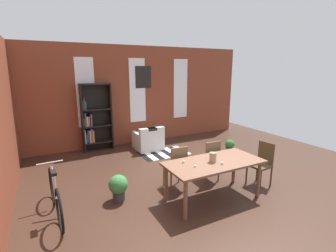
{
  "coord_description": "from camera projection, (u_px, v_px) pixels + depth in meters",
  "views": [
    {
      "loc": [
        -2.93,
        -3.96,
        2.49
      ],
      "look_at": [
        -0.03,
        1.59,
        1.03
      ],
      "focal_mm": 26.39,
      "sensor_mm": 36.0,
      "label": 1
    }
  ],
  "objects": [
    {
      "name": "ground_plane",
      "position": [
        203.0,
        187.0,
        5.3
      ],
      "size": [
        10.02,
        10.02,
        0.0
      ],
      "primitive_type": "plane",
      "color": "#3E261C"
    },
    {
      "name": "back_wall_brick",
      "position": [
        137.0,
        95.0,
        8.32
      ],
      "size": [
        8.12,
        0.12,
        3.23
      ],
      "primitive_type": "cube",
      "color": "brown",
      "rests_on": "ground"
    },
    {
      "name": "window_pane_0",
      "position": [
        86.0,
        93.0,
        7.47
      ],
      "size": [
        0.55,
        0.02,
        2.1
      ],
      "primitive_type": "cube",
      "color": "white"
    },
    {
      "name": "window_pane_1",
      "position": [
        137.0,
        91.0,
        8.22
      ],
      "size": [
        0.55,
        0.02,
        2.1
      ],
      "primitive_type": "cube",
      "color": "white"
    },
    {
      "name": "window_pane_2",
      "position": [
        180.0,
        89.0,
        8.97
      ],
      "size": [
        0.55,
        0.02,
        2.1
      ],
      "primitive_type": "cube",
      "color": "white"
    },
    {
      "name": "dining_table",
      "position": [
        214.0,
        166.0,
        4.71
      ],
      "size": [
        1.89,
        0.9,
        0.77
      ],
      "color": "brown",
      "rests_on": "ground"
    },
    {
      "name": "vase_on_table",
      "position": [
        213.0,
        157.0,
        4.66
      ],
      "size": [
        0.13,
        0.13,
        0.18
      ],
      "primitive_type": "cylinder",
      "color": "#998466",
      "rests_on": "dining_table"
    },
    {
      "name": "tealight_candle_0",
      "position": [
        195.0,
        166.0,
        4.43
      ],
      "size": [
        0.04,
        0.04,
        0.03
      ],
      "primitive_type": "cylinder",
      "color": "silver",
      "rests_on": "dining_table"
    },
    {
      "name": "tealight_candle_1",
      "position": [
        184.0,
        162.0,
        4.61
      ],
      "size": [
        0.04,
        0.04,
        0.05
      ],
      "primitive_type": "cylinder",
      "color": "silver",
      "rests_on": "dining_table"
    },
    {
      "name": "tealight_candle_2",
      "position": [
        222.0,
        163.0,
        4.55
      ],
      "size": [
        0.04,
        0.04,
        0.04
      ],
      "primitive_type": "cylinder",
      "color": "silver",
      "rests_on": "dining_table"
    },
    {
      "name": "dining_chair_head_right",
      "position": [
        262.0,
        162.0,
        5.35
      ],
      "size": [
        0.44,
        0.44,
        0.95
      ],
      "color": "#493620",
      "rests_on": "ground"
    },
    {
      "name": "dining_chair_far_right",
      "position": [
        210.0,
        159.0,
        5.53
      ],
      "size": [
        0.41,
        0.41,
        0.95
      ],
      "color": "brown",
      "rests_on": "ground"
    },
    {
      "name": "dining_chair_far_left",
      "position": [
        177.0,
        166.0,
        5.14
      ],
      "size": [
        0.42,
        0.42,
        0.95
      ],
      "color": "brown",
      "rests_on": "ground"
    },
    {
      "name": "bookshelf_tall",
      "position": [
        94.0,
        119.0,
        7.56
      ],
      "size": [
        0.9,
        0.33,
        2.07
      ],
      "color": "black",
      "rests_on": "ground"
    },
    {
      "name": "armchair_white",
      "position": [
        148.0,
        141.0,
        7.79
      ],
      "size": [
        0.81,
        0.81,
        0.75
      ],
      "color": "silver",
      "rests_on": "ground"
    },
    {
      "name": "bicycle_second",
      "position": [
        55.0,
        196.0,
        4.23
      ],
      "size": [
        0.44,
        1.7,
        0.9
      ],
      "color": "black",
      "rests_on": "ground"
    },
    {
      "name": "potted_plant_by_shelf",
      "position": [
        230.0,
        146.0,
        7.34
      ],
      "size": [
        0.28,
        0.28,
        0.44
      ],
      "color": "#9E6042",
      "rests_on": "ground"
    },
    {
      "name": "potted_plant_corner",
      "position": [
        118.0,
        186.0,
        4.73
      ],
      "size": [
        0.37,
        0.37,
        0.52
      ],
      "color": "#333338",
      "rests_on": "ground"
    },
    {
      "name": "striped_rug",
      "position": [
        164.0,
        153.0,
        7.46
      ],
      "size": [
        1.43,
        0.9,
        0.01
      ],
      "color": "black",
      "rests_on": "ground"
    },
    {
      "name": "framed_picture",
      "position": [
        143.0,
        77.0,
        8.21
      ],
      "size": [
        0.56,
        0.03,
        0.72
      ],
      "primitive_type": "cube",
      "color": "black"
    }
  ]
}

